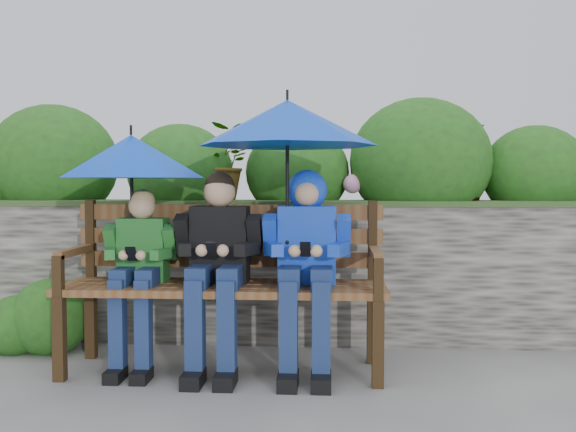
# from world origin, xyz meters

# --- Properties ---
(ground) EXTENTS (60.00, 60.00, 0.00)m
(ground) POSITION_xyz_m (0.00, 0.00, 0.00)
(ground) COLOR #595959
(ground) RESTS_ON ground
(garden_backdrop) EXTENTS (8.00, 2.87, 1.87)m
(garden_backdrop) POSITION_xyz_m (-0.17, 1.56, 0.66)
(garden_backdrop) COLOR #393733
(garden_backdrop) RESTS_ON ground
(park_bench) EXTENTS (1.98, 0.58, 1.04)m
(park_bench) POSITION_xyz_m (-0.39, 0.03, 0.59)
(park_bench) COLOR black
(park_bench) RESTS_ON ground
(boy_left) EXTENTS (0.44, 0.51, 1.12)m
(boy_left) POSITION_xyz_m (-0.91, -0.06, 0.65)
(boy_left) COLOR #235926
(boy_left) RESTS_ON ground
(boy_middle) EXTENTS (0.53, 0.61, 1.23)m
(boy_middle) POSITION_xyz_m (-0.42, -0.07, 0.70)
(boy_middle) COLOR black
(boy_middle) RESTS_ON ground
(boy_right) EXTENTS (0.53, 0.64, 1.24)m
(boy_right) POSITION_xyz_m (0.12, -0.06, 0.75)
(boy_right) COLOR #0613BA
(boy_right) RESTS_ON ground
(umbrella_left) EXTENTS (0.91, 0.91, 0.76)m
(umbrella_left) POSITION_xyz_m (-0.96, -0.02, 1.32)
(umbrella_left) COLOR #0037C5
(umbrella_left) RESTS_ON ground
(umbrella_right) EXTENTS (1.09, 1.09, 0.94)m
(umbrella_right) POSITION_xyz_m (0.01, -0.05, 1.52)
(umbrella_right) COLOR #0037C5
(umbrella_right) RESTS_ON ground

